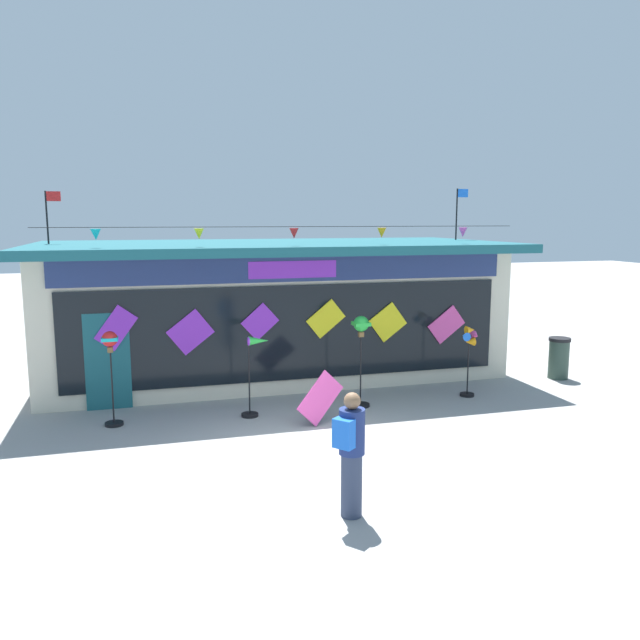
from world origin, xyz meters
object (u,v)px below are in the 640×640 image
Objects in this scene: wind_spinner_far_left at (111,357)px; wind_spinner_center_right at (469,347)px; wind_spinner_center_left at (361,339)px; kite_shop_building at (271,306)px; person_near_camera at (351,452)px; display_kite_on_ground at (320,398)px; wind_spinner_left at (255,367)px; trash_bin at (559,358)px.

wind_spinner_far_left is 1.15× the size of wind_spinner_center_right.
wind_spinner_center_left is at bearing -1.44° from wind_spinner_far_left.
kite_shop_building is 5.13m from wind_spinner_far_left.
kite_shop_building is at bearing 136.23° from wind_spinner_center_right.
wind_spinner_center_left is at bearing -60.97° from person_near_camera.
person_near_camera is 1.76× the size of display_kite_on_ground.
person_near_camera is 3.87m from display_kite_on_ground.
wind_spinner_left is 1.46m from display_kite_on_ground.
person_near_camera is (0.43, -4.62, -0.11)m from wind_spinner_left.
kite_shop_building is at bearing 90.27° from display_kite_on_ground.
trash_bin is 6.83m from display_kite_on_ground.
display_kite_on_ground is (0.02, -4.44, -1.17)m from kite_shop_building.
wind_spinner_left reaches higher than wind_spinner_center_right.
trash_bin is at bearing 6.97° from wind_spinner_left.
wind_spinner_center_right reaches higher than display_kite_on_ground.
person_near_camera reaches higher than wind_spinner_left.
trash_bin is at bearing 16.12° from wind_spinner_center_right.
person_near_camera is at bearing -56.80° from wind_spinner_far_left.
wind_spinner_center_left is 2.56m from wind_spinner_center_right.
person_near_camera is at bearing -94.52° from kite_shop_building.
wind_spinner_center_left is 2.01× the size of display_kite_on_ground.
kite_shop_building is at bearing 42.49° from wind_spinner_far_left.
person_near_camera is at bearing -111.06° from wind_spinner_center_left.
display_kite_on_ground is (-3.66, -0.92, -0.61)m from wind_spinner_center_right.
wind_spinner_far_left reaches higher than wind_spinner_left.
display_kite_on_ground is (-1.12, -0.86, -0.92)m from wind_spinner_center_left.
wind_spinner_center_right is 1.57× the size of trash_bin.
wind_spinner_center_left reaches higher than wind_spinner_left.
wind_spinner_far_left is (-3.78, -3.46, -0.34)m from kite_shop_building.
wind_spinner_far_left reaches higher than person_near_camera.
wind_spinner_left reaches higher than trash_bin.
wind_spinner_center_right is 6.40m from person_near_camera.
wind_spinner_far_left is at bearing -6.71° from person_near_camera.
trash_bin is 1.06× the size of display_kite_on_ground.
person_near_camera is 1.66× the size of trash_bin.
wind_spinner_far_left reaches higher than display_kite_on_ground.
wind_spinner_center_left is 1.14× the size of person_near_camera.
wind_spinner_center_right is at bearing 1.11° from wind_spinner_left.
wind_spinner_center_left reaches higher than wind_spinner_center_right.
wind_spinner_center_right reaches higher than trash_bin.
display_kite_on_ground is at bearing -89.73° from kite_shop_building.
wind_spinner_far_left is at bearing 179.52° from wind_spinner_center_right.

